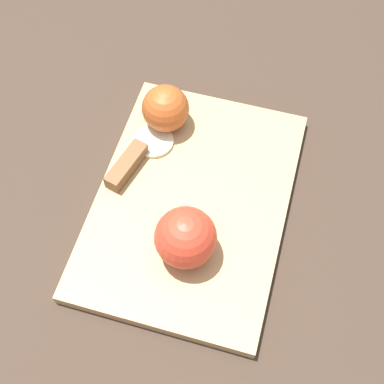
# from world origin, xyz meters

# --- Properties ---
(ground_plane) EXTENTS (4.00, 4.00, 0.00)m
(ground_plane) POSITION_xyz_m (0.00, 0.00, 0.00)
(ground_plane) COLOR #38281E
(cutting_board) EXTENTS (0.38, 0.28, 0.02)m
(cutting_board) POSITION_xyz_m (0.00, 0.00, 0.01)
(cutting_board) COLOR tan
(cutting_board) RESTS_ON ground_plane
(apple_half_left) EXTENTS (0.08, 0.08, 0.08)m
(apple_half_left) POSITION_xyz_m (-0.07, -0.02, 0.06)
(apple_half_left) COLOR red
(apple_half_left) RESTS_ON cutting_board
(apple_half_right) EXTENTS (0.07, 0.07, 0.07)m
(apple_half_right) POSITION_xyz_m (0.11, 0.08, 0.05)
(apple_half_right) COLOR #AD4C1E
(apple_half_right) RESTS_ON cutting_board
(knife) EXTENTS (0.16, 0.05, 0.02)m
(knife) POSITION_xyz_m (0.02, 0.10, 0.03)
(knife) COLOR silver
(knife) RESTS_ON cutting_board
(apple_slice) EXTENTS (0.06, 0.06, 0.01)m
(apple_slice) POSITION_xyz_m (0.07, 0.09, 0.02)
(apple_slice) COLOR beige
(apple_slice) RESTS_ON cutting_board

